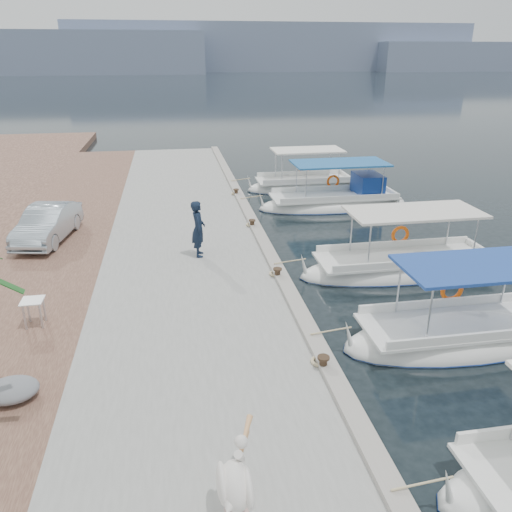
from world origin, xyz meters
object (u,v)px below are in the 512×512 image
Objects in this scene: fishing_caique_b at (458,338)px; parked_car at (48,224)px; fishing_caique_c at (403,269)px; fisherman at (198,229)px; fishing_caique_d at (336,203)px; pelican at (236,482)px; fishing_caique_e at (303,187)px.

fishing_caique_b is 1.59× the size of parked_car.
parked_car is at bearing 162.05° from fishing_caique_c.
fisherman reaches higher than parked_car.
fishing_caique_b is 4.57m from fishing_caique_c.
fisherman is (-6.98, 1.52, 1.37)m from fishing_caique_c.
fisherman is at bearing -137.57° from fishing_caique_d.
parked_car is (-5.43, 13.26, 0.06)m from pelican.
fishing_caique_d is at bearing 27.42° from parked_car.
fishing_caique_c is 0.98× the size of fishing_caique_d.
fishing_caique_d is 1.91× the size of parked_car.
fishing_caique_c is 1.87× the size of parked_car.
fishing_caique_c is at bearing 83.15° from fishing_caique_b.
pelican is (-7.08, -9.21, 0.97)m from fishing_caique_c.
fishing_caique_e is 14.26m from parked_car.
fishing_caique_d is at bearing 86.65° from fishing_caique_b.
parked_car is at bearing -147.49° from fishing_caique_e.
pelican is at bearing -107.43° from fishing_caique_e.
pelican is (-6.57, -20.91, 0.97)m from fishing_caique_e.
parked_car is (-11.99, -7.65, 1.03)m from fishing_caique_e.
pelican is at bearing -57.87° from parked_car.
fishing_caique_e is 1.61× the size of parked_car.
parked_car is at bearing 67.36° from fisherman.
fishing_caique_d is at bearing -78.92° from fishing_caique_e.
fishing_caique_c is 7.27m from fisherman.
fisherman is 6.10m from parked_car.
fisherman is (0.11, 10.73, 0.40)m from pelican.
fishing_caique_b is at bearing -25.80° from parked_car.
fishing_caique_b and fishing_caique_d have the same top height.
fishing_caique_b and fishing_caique_c have the same top height.
fishing_caique_c is at bearing -100.30° from fisherman.
fishing_caique_e reaches higher than pelican.
fishing_caique_c is at bearing -87.47° from fishing_caique_e.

